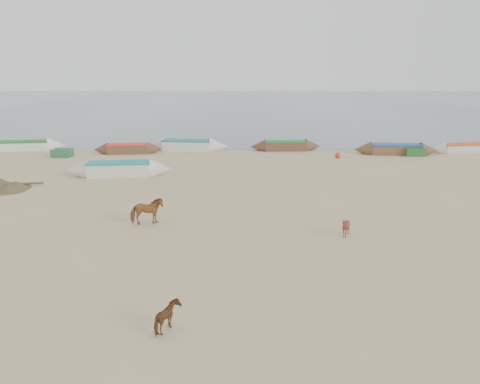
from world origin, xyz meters
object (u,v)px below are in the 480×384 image
at_px(cow_adult, 147,211).
at_px(near_canoe, 119,169).
at_px(calf_front, 346,227).
at_px(calf_right, 168,318).

distance_m(cow_adult, near_canoe, 10.27).
xyz_separation_m(cow_adult, calf_front, (8.23, -1.48, -0.19)).
height_order(calf_front, near_canoe, near_canoe).
relative_size(calf_front, calf_right, 1.05).
relative_size(calf_right, near_canoe, 0.11).
distance_m(cow_adult, calf_right, 8.85).
height_order(calf_right, near_canoe, near_canoe).
xyz_separation_m(cow_adult, calf_right, (2.25, -8.55, -0.21)).
distance_m(calf_front, near_canoe, 16.25).
bearing_deg(cow_adult, calf_front, -114.64).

